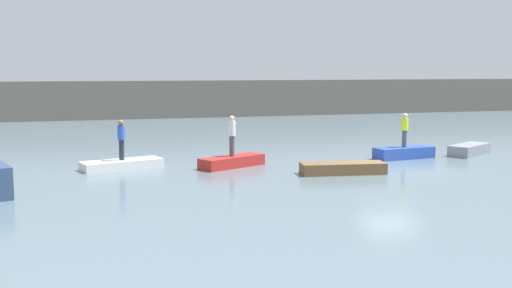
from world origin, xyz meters
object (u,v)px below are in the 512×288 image
person_hiviz_shirt (405,128)px  person_blue_shirt (121,137)px  rowboat_grey (469,150)px  rowboat_brown (343,168)px  rowboat_red (232,162)px  person_white_shirt (232,134)px  rowboat_blue (404,153)px  rowboat_white (122,164)px

person_hiviz_shirt → person_blue_shirt: person_hiviz_shirt is taller
rowboat_grey → person_blue_shirt: (-16.87, 0.63, 1.08)m
rowboat_brown → person_blue_shirt: person_blue_shirt is taller
rowboat_red → person_white_shirt: bearing=138.8°
rowboat_red → rowboat_blue: size_ratio=1.05×
rowboat_grey → person_white_shirt: (-12.24, -0.27, 1.20)m
rowboat_brown → person_hiviz_shirt: (4.56, 3.05, 1.22)m
person_white_shirt → person_blue_shirt: (-4.63, 0.90, -0.12)m
rowboat_grey → person_hiviz_shirt: (-3.75, -0.17, 1.19)m
person_hiviz_shirt → rowboat_blue: bearing=-90.0°
rowboat_brown → person_white_shirt: bearing=150.5°
rowboat_brown → rowboat_grey: size_ratio=1.28×
person_white_shirt → rowboat_white: bearing=169.0°
rowboat_white → rowboat_grey: rowboat_grey is taller
rowboat_white → rowboat_brown: rowboat_brown is taller
rowboat_white → rowboat_brown: size_ratio=0.99×
person_blue_shirt → person_hiviz_shirt: bearing=-3.5°
rowboat_white → rowboat_red: rowboat_red is taller
rowboat_white → rowboat_red: (4.63, -0.90, 0.05)m
rowboat_grey → person_blue_shirt: person_blue_shirt is taller
rowboat_blue → person_blue_shirt: person_blue_shirt is taller
rowboat_white → person_white_shirt: 4.89m
rowboat_red → rowboat_blue: bearing=-26.5°
rowboat_white → rowboat_brown: bearing=-40.7°
person_white_shirt → rowboat_brown: bearing=-37.0°
rowboat_grey → rowboat_brown: bearing=171.0°
person_hiviz_shirt → person_blue_shirt: bearing=176.5°
person_blue_shirt → rowboat_red: bearing=-11.0°
rowboat_grey → person_blue_shirt: 16.92m
rowboat_red → person_blue_shirt: bearing=141.8°
rowboat_white → rowboat_blue: size_ratio=1.16×
rowboat_blue → rowboat_grey: (3.75, 0.17, -0.01)m
rowboat_brown → person_hiviz_shirt: 5.63m
rowboat_brown → person_blue_shirt: (-8.55, 3.85, 1.12)m
rowboat_grey → person_white_shirt: size_ratio=1.51×
rowboat_white → rowboat_grey: 16.88m
rowboat_grey → rowboat_red: bearing=151.1°
rowboat_blue → person_blue_shirt: 13.19m
person_blue_shirt → person_white_shirt: bearing=-11.0°
rowboat_brown → person_blue_shirt: 9.45m
rowboat_blue → person_blue_shirt: (-13.12, 0.80, 1.08)m
rowboat_brown → rowboat_grey: 8.92m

